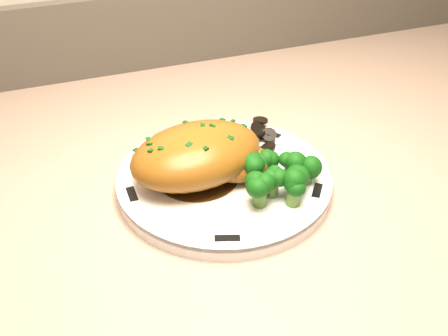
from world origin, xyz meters
name	(u,v)px	position (x,y,z in m)	size (l,w,h in m)	color
plate	(224,181)	(0.51, 1.65, 0.89)	(0.24, 0.24, 0.02)	white
rim_accent_0	(271,134)	(0.60, 1.71, 0.90)	(0.03, 0.01, 0.00)	black
rim_accent_1	(172,135)	(0.48, 1.75, 0.90)	(0.03, 0.01, 0.00)	black
rim_accent_2	(132,194)	(0.41, 1.65, 0.90)	(0.03, 0.01, 0.00)	black
rim_accent_3	(227,238)	(0.48, 1.55, 0.90)	(0.03, 0.01, 0.00)	black
rim_accent_4	(317,191)	(0.60, 1.59, 0.90)	(0.03, 0.01, 0.00)	black
gravy_pool	(197,176)	(0.48, 1.66, 0.90)	(0.09, 0.09, 0.00)	#341D09
chicken_breast	(202,156)	(0.49, 1.65, 0.93)	(0.17, 0.12, 0.06)	#925719
mushroom_pile	(238,142)	(0.55, 1.70, 0.90)	(0.08, 0.06, 0.02)	black
broccoli_florets	(280,175)	(0.56, 1.60, 0.92)	(0.09, 0.08, 0.03)	#5A8136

